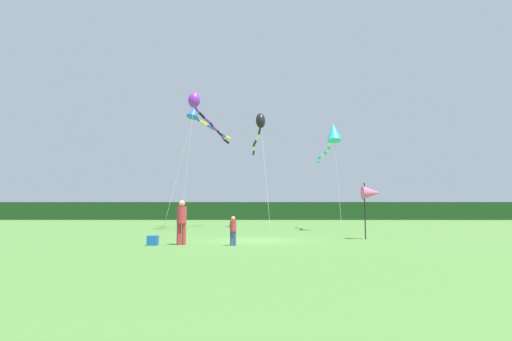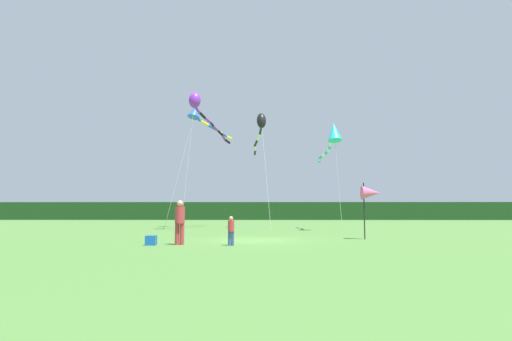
{
  "view_description": "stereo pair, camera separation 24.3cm",
  "coord_description": "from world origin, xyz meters",
  "px_view_note": "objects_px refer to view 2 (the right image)",
  "views": [
    {
      "loc": [
        0.15,
        -20.12,
        1.42
      ],
      "look_at": [
        0.0,
        6.0,
        3.95
      ],
      "focal_mm": 29.07,
      "sensor_mm": 36.0,
      "label": 1
    },
    {
      "loc": [
        0.4,
        -20.12,
        1.42
      ],
      "look_at": [
        0.0,
        6.0,
        3.95
      ],
      "focal_mm": 29.07,
      "sensor_mm": 36.0,
      "label": 2
    }
  ],
  "objects_px": {
    "banner_flag_pole": "(371,193)",
    "kite_black": "(260,127)",
    "kite_cyan": "(333,135)",
    "person_child": "(231,229)",
    "cooler_box": "(151,240)",
    "person_adult": "(180,220)",
    "kite_blue": "(198,114)",
    "kite_purple": "(199,107)"
  },
  "relations": [
    {
      "from": "person_adult",
      "to": "kite_purple",
      "type": "relative_size",
      "value": 0.18
    },
    {
      "from": "person_adult",
      "to": "kite_cyan",
      "type": "height_order",
      "value": "kite_cyan"
    },
    {
      "from": "person_child",
      "to": "kite_purple",
      "type": "relative_size",
      "value": 0.12
    },
    {
      "from": "person_child",
      "to": "kite_cyan",
      "type": "xyz_separation_m",
      "value": [
        6.38,
        12.39,
        6.2
      ]
    },
    {
      "from": "banner_flag_pole",
      "to": "kite_purple",
      "type": "xyz_separation_m",
      "value": [
        -10.18,
        9.79,
        6.94
      ]
    },
    {
      "from": "kite_black",
      "to": "kite_blue",
      "type": "bearing_deg",
      "value": -179.69
    },
    {
      "from": "person_adult",
      "to": "person_child",
      "type": "height_order",
      "value": "person_adult"
    },
    {
      "from": "banner_flag_pole",
      "to": "kite_blue",
      "type": "xyz_separation_m",
      "value": [
        -11.0,
        14.12,
        7.45
      ]
    },
    {
      "from": "kite_purple",
      "to": "kite_blue",
      "type": "bearing_deg",
      "value": 100.67
    },
    {
      "from": "kite_black",
      "to": "kite_cyan",
      "type": "bearing_deg",
      "value": -46.61
    },
    {
      "from": "kite_purple",
      "to": "kite_black",
      "type": "relative_size",
      "value": 0.93
    },
    {
      "from": "banner_flag_pole",
      "to": "kite_cyan",
      "type": "relative_size",
      "value": 0.36
    },
    {
      "from": "kite_purple",
      "to": "person_adult",
      "type": "bearing_deg",
      "value": -84.42
    },
    {
      "from": "cooler_box",
      "to": "kite_purple",
      "type": "height_order",
      "value": "kite_purple"
    },
    {
      "from": "kite_purple",
      "to": "banner_flag_pole",
      "type": "bearing_deg",
      "value": -43.88
    },
    {
      "from": "kite_cyan",
      "to": "kite_black",
      "type": "xyz_separation_m",
      "value": [
        -5.27,
        5.57,
        1.73
      ]
    },
    {
      "from": "person_adult",
      "to": "kite_black",
      "type": "bearing_deg",
      "value": 79.39
    },
    {
      "from": "banner_flag_pole",
      "to": "kite_black",
      "type": "bearing_deg",
      "value": 111.58
    },
    {
      "from": "cooler_box",
      "to": "banner_flag_pole",
      "type": "relative_size",
      "value": 0.15
    },
    {
      "from": "person_adult",
      "to": "banner_flag_pole",
      "type": "bearing_deg",
      "value": 21.08
    },
    {
      "from": "cooler_box",
      "to": "kite_blue",
      "type": "relative_size",
      "value": 0.04
    },
    {
      "from": "person_child",
      "to": "cooler_box",
      "type": "distance_m",
      "value": 3.34
    },
    {
      "from": "person_child",
      "to": "kite_blue",
      "type": "height_order",
      "value": "kite_blue"
    },
    {
      "from": "person_child",
      "to": "kite_cyan",
      "type": "height_order",
      "value": "kite_cyan"
    },
    {
      "from": "kite_purple",
      "to": "kite_black",
      "type": "xyz_separation_m",
      "value": [
        4.59,
        4.36,
        -0.63
      ]
    },
    {
      "from": "person_adult",
      "to": "banner_flag_pole",
      "type": "height_order",
      "value": "banner_flag_pole"
    },
    {
      "from": "kite_cyan",
      "to": "kite_black",
      "type": "height_order",
      "value": "kite_black"
    },
    {
      "from": "banner_flag_pole",
      "to": "kite_cyan",
      "type": "height_order",
      "value": "kite_cyan"
    },
    {
      "from": "kite_purple",
      "to": "kite_black",
      "type": "bearing_deg",
      "value": 43.52
    },
    {
      "from": "kite_purple",
      "to": "kite_cyan",
      "type": "height_order",
      "value": "kite_purple"
    },
    {
      "from": "kite_blue",
      "to": "kite_black",
      "type": "relative_size",
      "value": 0.97
    },
    {
      "from": "person_child",
      "to": "kite_black",
      "type": "distance_m",
      "value": 19.67
    },
    {
      "from": "kite_cyan",
      "to": "banner_flag_pole",
      "type": "bearing_deg",
      "value": -87.78
    },
    {
      "from": "person_adult",
      "to": "kite_purple",
      "type": "height_order",
      "value": "kite_purple"
    },
    {
      "from": "person_adult",
      "to": "kite_cyan",
      "type": "relative_size",
      "value": 0.24
    },
    {
      "from": "banner_flag_pole",
      "to": "kite_black",
      "type": "height_order",
      "value": "kite_black"
    },
    {
      "from": "person_adult",
      "to": "kite_cyan",
      "type": "bearing_deg",
      "value": 54.52
    },
    {
      "from": "person_child",
      "to": "banner_flag_pole",
      "type": "bearing_deg",
      "value": 29.62
    },
    {
      "from": "person_adult",
      "to": "kite_blue",
      "type": "relative_size",
      "value": 0.17
    },
    {
      "from": "banner_flag_pole",
      "to": "cooler_box",
      "type": "bearing_deg",
      "value": -159.81
    },
    {
      "from": "person_adult",
      "to": "kite_blue",
      "type": "bearing_deg",
      "value": 96.85
    },
    {
      "from": "cooler_box",
      "to": "kite_blue",
      "type": "bearing_deg",
      "value": 93.17
    }
  ]
}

